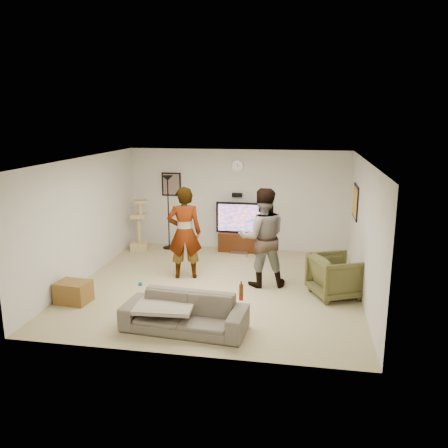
% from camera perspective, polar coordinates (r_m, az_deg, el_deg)
% --- Properties ---
extents(floor, '(5.50, 5.50, 0.02)m').
position_cam_1_polar(floor, '(9.24, -0.90, -7.72)').
color(floor, tan).
rests_on(floor, ground).
extents(ceiling, '(5.50, 5.50, 0.02)m').
position_cam_1_polar(ceiling, '(8.66, -0.96, 8.03)').
color(ceiling, white).
rests_on(ceiling, wall_back).
extents(wall_back, '(5.50, 0.04, 2.50)m').
position_cam_1_polar(wall_back, '(11.52, 1.68, 3.02)').
color(wall_back, white).
rests_on(wall_back, floor).
extents(wall_front, '(5.50, 0.04, 2.50)m').
position_cam_1_polar(wall_front, '(6.30, -5.72, -5.83)').
color(wall_front, white).
rests_on(wall_front, floor).
extents(wall_left, '(0.04, 5.50, 2.50)m').
position_cam_1_polar(wall_left, '(9.76, -16.98, 0.55)').
color(wall_left, white).
rests_on(wall_left, floor).
extents(wall_right, '(0.04, 5.50, 2.50)m').
position_cam_1_polar(wall_right, '(8.78, 16.97, -0.83)').
color(wall_right, white).
rests_on(wall_right, floor).
extents(wall_clock, '(0.26, 0.04, 0.26)m').
position_cam_1_polar(wall_clock, '(11.37, 1.68, 7.21)').
color(wall_clock, silver).
rests_on(wall_clock, wall_back).
extents(wall_speaker, '(0.25, 0.10, 0.10)m').
position_cam_1_polar(wall_speaker, '(11.44, 1.64, 3.61)').
color(wall_speaker, black).
rests_on(wall_speaker, wall_back).
extents(picture_back, '(0.42, 0.03, 0.52)m').
position_cam_1_polar(picture_back, '(11.81, -6.54, 4.91)').
color(picture_back, '#715D55').
rests_on(picture_back, wall_back).
extents(picture_right, '(0.03, 0.78, 0.62)m').
position_cam_1_polar(picture_right, '(10.29, 15.95, 2.67)').
color(picture_right, gold).
rests_on(picture_right, wall_right).
extents(tv_stand, '(1.13, 0.45, 0.47)m').
position_cam_1_polar(tv_stand, '(11.49, 2.21, -2.21)').
color(tv_stand, '#381808').
rests_on(tv_stand, floor).
extents(console_box, '(0.40, 0.30, 0.07)m').
position_cam_1_polar(console_box, '(11.18, 1.84, -3.72)').
color(console_box, silver).
rests_on(console_box, floor).
extents(tv, '(1.28, 0.08, 0.76)m').
position_cam_1_polar(tv, '(11.35, 2.24, 0.79)').
color(tv, black).
rests_on(tv, tv_stand).
extents(tv_screen, '(1.18, 0.01, 0.67)m').
position_cam_1_polar(tv_screen, '(11.30, 2.21, 0.74)').
color(tv_screen, '#F47B4B').
rests_on(tv_screen, tv).
extents(floor_lamp, '(0.32, 0.32, 1.85)m').
position_cam_1_polar(floor_lamp, '(11.64, -6.90, 1.41)').
color(floor_lamp, black).
rests_on(floor_lamp, floor).
extents(cat_tree, '(0.49, 0.49, 1.29)m').
position_cam_1_polar(cat_tree, '(11.68, -10.52, -0.10)').
color(cat_tree, tan).
rests_on(cat_tree, floor).
extents(person_left, '(0.79, 0.62, 1.92)m').
position_cam_1_polar(person_left, '(9.47, -4.92, -1.10)').
color(person_left, '#938F9E').
rests_on(person_left, floor).
extents(person_right, '(1.10, 0.95, 1.96)m').
position_cam_1_polar(person_right, '(9.03, 4.78, -1.68)').
color(person_right, '#334889').
rests_on(person_right, floor).
extents(sofa, '(2.00, 0.92, 0.57)m').
position_cam_1_polar(sofa, '(7.38, -4.92, -10.93)').
color(sofa, '#60594C').
rests_on(sofa, floor).
extents(throw_blanket, '(0.94, 0.75, 0.06)m').
position_cam_1_polar(throw_blanket, '(7.42, -7.32, -10.00)').
color(throw_blanket, '#B1A68C').
rests_on(throw_blanket, sofa).
extents(beer_bottle, '(0.06, 0.06, 0.25)m').
position_cam_1_polar(beer_bottle, '(7.05, 2.14, -8.45)').
color(beer_bottle, '#5A2B0B').
rests_on(beer_bottle, sofa).
extents(armchair, '(1.14, 1.13, 0.79)m').
position_cam_1_polar(armchair, '(8.85, 13.70, -6.29)').
color(armchair, '#4D4C27').
rests_on(armchair, floor).
extents(side_table, '(0.62, 0.49, 0.39)m').
position_cam_1_polar(side_table, '(8.84, -18.15, -8.01)').
color(side_table, brown).
rests_on(side_table, floor).
extents(toy_ball, '(0.08, 0.08, 0.08)m').
position_cam_1_polar(toy_ball, '(9.39, -10.33, -7.29)').
color(toy_ball, '#01618E').
rests_on(toy_ball, floor).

